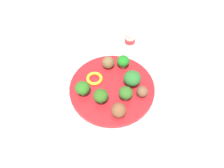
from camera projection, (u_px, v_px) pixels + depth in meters
ground_plane at (112, 90)px, 0.93m from camera, size 4.00×4.00×0.00m
plate at (112, 89)px, 0.92m from camera, size 0.28×0.28×0.02m
broccoli_floret_far_rim at (101, 96)px, 0.85m from camera, size 0.05×0.05×0.05m
broccoli_floret_mid_right at (123, 61)px, 0.94m from camera, size 0.04×0.04×0.05m
broccoli_floret_front_right at (132, 78)px, 0.89m from camera, size 0.06×0.06×0.06m
broccoli_floret_back_left at (126, 93)px, 0.86m from camera, size 0.04×0.04×0.05m
broccoli_floret_front_left at (83, 88)px, 0.87m from camera, size 0.05×0.05×0.05m
meatball_mid_right at (108, 63)px, 0.95m from camera, size 0.04×0.04×0.04m
meatball_front_right at (119, 110)px, 0.84m from camera, size 0.05×0.05×0.05m
meatball_mid_left at (142, 92)px, 0.88m from camera, size 0.04×0.04×0.04m
pepper_ring_front_left at (94, 78)px, 0.93m from camera, size 0.08×0.08×0.01m
napkin at (82, 164)px, 0.78m from camera, size 0.18×0.13×0.01m
fork at (77, 159)px, 0.78m from camera, size 0.12×0.03×0.01m
knife at (89, 162)px, 0.77m from camera, size 0.15×0.03×0.01m
yogurt_bottle at (130, 39)px, 1.02m from camera, size 0.04×0.04×0.08m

